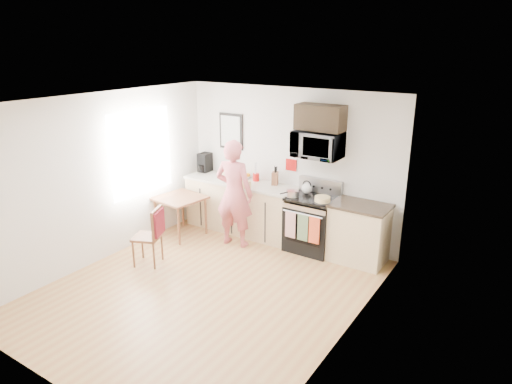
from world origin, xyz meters
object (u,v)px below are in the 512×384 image
Objects in this scene: microwave at (318,145)px; person at (234,194)px; chair at (154,229)px; cake at (322,200)px; dining_table at (180,202)px; range at (312,225)px.

microwave is 1.59m from person.
microwave reaches higher than chair.
microwave is 2.85m from chair.
dining_table is at bearing -167.67° from cake.
person is at bearing 42.33° from chair.
range is 3.94× the size of cake.
person reaches higher than cake.
range is at bearing -164.12° from person.
cake is (1.43, 0.35, 0.06)m from person.
cake reaches higher than dining_table.
cake is (2.02, 1.62, 0.38)m from chair.
microwave reaches higher than person.
dining_table is at bearing -159.65° from microwave.
microwave reaches higher than cake.
person is 6.17× the size of cake.
dining_table is at bearing 2.52° from person.
cake is at bearing 15.78° from chair.
range is 1.33m from microwave.
range reaches higher than chair.
microwave is 2.58× the size of cake.
person is 2.40× the size of dining_table.
person reaches higher than dining_table.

